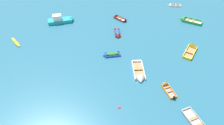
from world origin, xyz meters
name	(u,v)px	position (x,y,z in m)	size (l,w,h in m)	color
rowboat_yellow_cluster_inner	(192,48)	(13.98, 22.35, 0.18)	(3.96, 3.88, 1.30)	#99754C
rowboat_white_back_row_right	(172,5)	(17.75, 37.27, 0.12)	(2.88, 1.66, 0.81)	#4C4C51
rowboat_maroon_midfield_left	(118,18)	(4.49, 35.18, 0.16)	(2.42, 3.08, 0.89)	beige
rowboat_blue_midfield_right	(110,54)	(0.08, 24.26, 0.27)	(3.00, 1.29, 0.94)	#4C4C51
rowboat_orange_far_left	(166,87)	(6.03, 15.62, 0.15)	(1.19, 3.08, 0.91)	gray
motor_launch_turquoise_center	(62,20)	(-6.66, 36.53, 0.55)	(5.21, 1.64, 1.96)	teal
rowboat_green_far_back	(186,20)	(17.64, 30.79, 0.21)	(4.18, 3.90, 1.42)	beige
kayak_yellow_outer_left	(16,42)	(-15.08, 31.73, 0.15)	(2.00, 3.24, 0.32)	yellow
rowboat_white_cluster_outer	(140,76)	(3.16, 18.48, 0.20)	(2.36, 4.69, 1.42)	#99754C
rowboat_maroon_near_camera	(118,34)	(2.90, 29.43, 0.26)	(1.43, 3.03, 0.89)	#4C4C51
mooring_buoy_between_boats_left	(119,107)	(-1.18, 14.18, 0.00)	(0.38, 0.38, 0.38)	red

